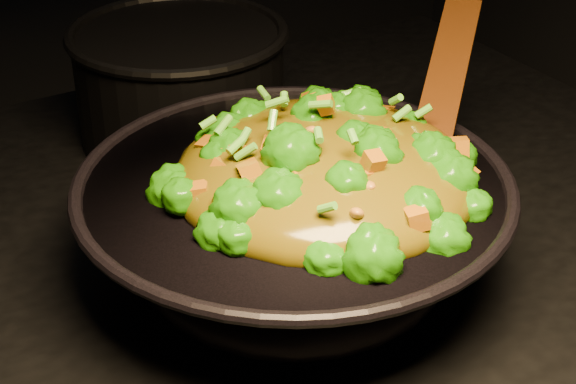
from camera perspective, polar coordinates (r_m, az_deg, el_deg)
wok at (r=0.80m, az=0.36°, el=-2.64°), size 0.45×0.45×0.11m
stir_fry at (r=0.75m, az=2.47°, el=3.73°), size 0.29×0.29×0.09m
spatula at (r=0.87m, az=10.08°, el=6.85°), size 0.19×0.18×0.10m
back_pot at (r=1.05m, az=-6.96°, el=6.98°), size 0.25×0.25×0.14m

